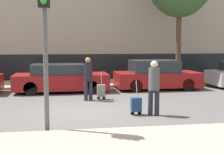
{
  "coord_description": "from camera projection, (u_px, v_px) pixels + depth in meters",
  "views": [
    {
      "loc": [
        -0.73,
        -10.1,
        2.24
      ],
      "look_at": [
        1.17,
        1.8,
        0.95
      ],
      "focal_mm": 50.0,
      "sensor_mm": 36.0,
      "label": 1
    }
  ],
  "objects": [
    {
      "name": "trolley_left",
      "position": [
        101.0,
        91.0,
        12.55
      ],
      "size": [
        0.34,
        0.29,
        1.14
      ],
      "color": "slate",
      "rests_on": "ground_plane"
    },
    {
      "name": "parked_bicycle",
      "position": [
        67.0,
        76.0,
        17.01
      ],
      "size": [
        1.77,
        0.06,
        0.96
      ],
      "color": "black",
      "rests_on": "sidewalk_far"
    },
    {
      "name": "trolley_right",
      "position": [
        136.0,
        104.0,
        9.81
      ],
      "size": [
        0.34,
        0.29,
        1.09
      ],
      "color": "navy",
      "rests_on": "ground_plane"
    },
    {
      "name": "pedestrian_right",
      "position": [
        154.0,
        84.0,
        9.68
      ],
      "size": [
        0.34,
        0.34,
        1.72
      ],
      "rotation": [
        0.0,
        0.0,
        -0.26
      ],
      "color": "#23232D",
      "rests_on": "ground_plane"
    },
    {
      "name": "parked_car_2",
      "position": [
        156.0,
        76.0,
        15.41
      ],
      "size": [
        4.11,
        1.89,
        1.44
      ],
      "color": "maroon",
      "rests_on": "ground_plane"
    },
    {
      "name": "traffic_light",
      "position": [
        45.0,
        21.0,
        7.48
      ],
      "size": [
        0.28,
        0.47,
        3.89
      ],
      "color": "#515154",
      "rests_on": "ground_plane"
    },
    {
      "name": "sidewalk_near",
      "position": [
        99.0,
        147.0,
        6.58
      ],
      "size": [
        28.0,
        2.5,
        0.12
      ],
      "color": "tan",
      "rests_on": "ground_plane"
    },
    {
      "name": "sidewalk_far",
      "position": [
        76.0,
        84.0,
        17.13
      ],
      "size": [
        28.0,
        3.0,
        0.12
      ],
      "color": "tan",
      "rests_on": "ground_plane"
    },
    {
      "name": "pedestrian_left",
      "position": [
        88.0,
        76.0,
        12.26
      ],
      "size": [
        0.34,
        0.34,
        1.71
      ],
      "rotation": [
        0.0,
        0.0,
        3.41
      ],
      "color": "#23232D",
      "rests_on": "ground_plane"
    },
    {
      "name": "ground_plane",
      "position": [
        86.0,
        112.0,
        10.27
      ],
      "size": [
        80.0,
        80.0,
        0.0
      ],
      "primitive_type": "plane",
      "color": "#565451"
    },
    {
      "name": "parked_car_1",
      "position": [
        61.0,
        79.0,
        14.5
      ],
      "size": [
        4.31,
        1.81,
        1.3
      ],
      "color": "maroon",
      "rests_on": "ground_plane"
    }
  ]
}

